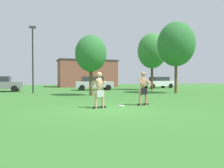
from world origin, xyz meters
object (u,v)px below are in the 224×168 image
frisbee (122,106)px  tree_near_building (91,54)px  player_in_gray (99,89)px  player_with_cap (143,87)px  tree_behind_players (152,51)px  car_white_near_post (158,82)px  tree_right_field (176,44)px  lamp_post (33,53)px  car_silver_far_end (94,83)px

frisbee → tree_near_building: bearing=89.2°
player_in_gray → frisbee: (1.27, 0.43, -0.85)m
player_with_cap → player_in_gray: bearing=-170.8°
tree_behind_players → frisbee: bearing=-124.3°
frisbee → car_white_near_post: size_ratio=0.07×
tree_right_field → tree_behind_players: (0.73, 5.81, 0.09)m
player_with_cap → frisbee: 1.49m
car_white_near_post → lamp_post: lamp_post is taller
frisbee → tree_right_field: bearing=41.6°
player_with_cap → tree_right_field: bearing=46.1°
player_with_cap → tree_right_field: tree_right_field is taller
player_in_gray → car_white_near_post: bearing=52.6°
tree_behind_players → car_white_near_post: bearing=51.5°
player_in_gray → car_silver_far_end: size_ratio=0.37×
player_with_cap → player_in_gray: size_ratio=1.04×
player_with_cap → tree_behind_players: bearing=59.3°
player_in_gray → car_silver_far_end: (3.54, 15.32, -0.04)m
car_silver_far_end → tree_behind_players: size_ratio=0.66×
car_silver_far_end → tree_right_field: tree_right_field is taller
player_with_cap → tree_near_building: 7.54m
frisbee → tree_right_field: 11.86m
car_white_near_post → player_with_cap: bearing=-122.7°
car_white_near_post → tree_near_building: tree_near_building is taller
lamp_post → tree_right_field: size_ratio=0.94×
player_with_cap → tree_behind_players: tree_behind_players is taller
car_silver_far_end → tree_near_building: (-2.17, -7.85, 2.50)m
player_in_gray → car_silver_far_end: player_in_gray is taller
frisbee → car_white_near_post: car_white_near_post is taller
car_white_near_post → tree_right_field: tree_right_field is taller
car_white_near_post → tree_behind_players: size_ratio=0.66×
frisbee → car_silver_far_end: (2.28, 14.89, 0.81)m
lamp_post → tree_behind_players: (13.27, 1.69, 0.88)m
frisbee → tree_behind_players: bearing=55.7°
lamp_post → tree_behind_players: bearing=7.3°
car_silver_far_end → lamp_post: lamp_post is taller
tree_behind_players → tree_near_building: (-8.83, -6.05, -1.29)m
lamp_post → tree_right_field: (12.54, -4.12, 0.78)m
car_silver_far_end → tree_near_building: size_ratio=0.93×
player_in_gray → car_white_near_post: size_ratio=0.37×
lamp_post → car_white_near_post: bearing=19.8°
player_with_cap → tree_near_building: (-1.05, 7.08, 2.38)m
frisbee → tree_behind_players: tree_behind_players is taller
player_with_cap → car_white_near_post: bearing=57.3°
frisbee → lamp_post: (-4.33, 11.40, 3.72)m
player_with_cap → car_white_near_post: size_ratio=0.39×
player_in_gray → car_white_near_post: 22.46m
player_with_cap → frisbee: (-1.15, 0.04, -0.93)m
player_with_cap → car_white_near_post: player_with_cap is taller
player_in_gray → tree_near_building: bearing=79.6°
player_with_cap → car_white_near_post: 20.75m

